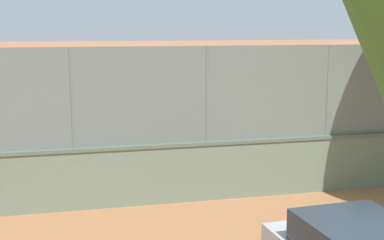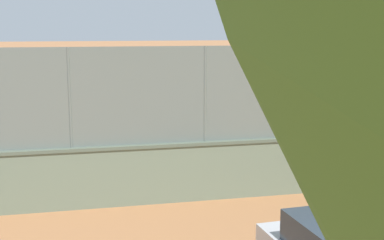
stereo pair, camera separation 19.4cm
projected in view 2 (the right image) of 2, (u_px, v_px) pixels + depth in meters
name	position (u px, v px, depth m)	size (l,w,h in m)	color
ground_plane	(140.00, 115.00, 25.13)	(260.00, 260.00, 0.00)	#A36B42
perimeter_wall	(141.00, 174.00, 12.54)	(22.56, 0.49, 1.46)	slate
fence_panel_on_wall	(139.00, 96.00, 12.21)	(22.17, 0.20, 2.30)	slate
player_at_service_line	(128.00, 138.00, 15.70)	(0.72, 1.25, 1.58)	#B2B2B2
player_crossing_court	(195.00, 134.00, 15.88)	(0.78, 1.25, 1.68)	navy
player_foreground_swinging	(260.00, 96.00, 24.75)	(1.25, 0.73, 1.63)	#B2B2B2
sports_ball	(149.00, 125.00, 14.07)	(0.16, 0.16, 0.16)	orange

